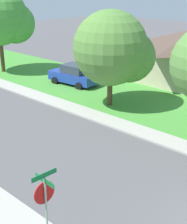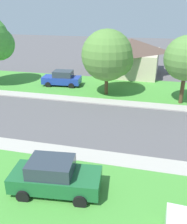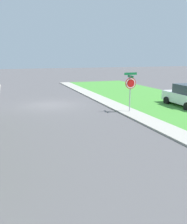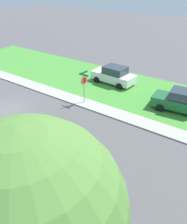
% 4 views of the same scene
% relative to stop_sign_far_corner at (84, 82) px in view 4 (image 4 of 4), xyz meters
% --- Properties ---
extents(ground_plane, '(120.00, 120.00, 0.00)m').
position_rel_stop_sign_far_corner_xyz_m(ground_plane, '(4.74, -4.57, -1.89)').
color(ground_plane, '#565456').
extents(sidewalk_west, '(1.40, 56.00, 0.10)m').
position_rel_stop_sign_far_corner_xyz_m(sidewalk_west, '(0.04, 7.43, -1.84)').
color(sidewalk_west, '#ADA89E').
rests_on(sidewalk_west, ground).
extents(stop_sign_far_corner, '(0.92, 0.92, 2.77)m').
position_rel_stop_sign_far_corner_xyz_m(stop_sign_far_corner, '(0.00, 0.00, 0.00)').
color(stop_sign_far_corner, '#9E9EA3').
rests_on(stop_sign_far_corner, ground).
extents(car_white_driveway_right, '(2.19, 4.38, 1.76)m').
position_rel_stop_sign_far_corner_xyz_m(car_white_driveway_right, '(-5.04, -0.28, -1.01)').
color(car_white_driveway_right, white).
rests_on(car_white_driveway_right, ground).
extents(car_green_across_road, '(2.40, 4.47, 1.76)m').
position_rel_stop_sign_far_corner_xyz_m(car_green_across_road, '(-3.32, 6.93, -1.01)').
color(car_green_across_road, '#1E6033').
rests_on(car_green_across_road, ground).
extents(tree_corner_large, '(5.36, 4.98, 6.52)m').
position_rel_stop_sign_far_corner_xyz_m(tree_corner_large, '(11.91, 7.18, 1.98)').
color(tree_corner_large, '#4C3823').
rests_on(tree_corner_large, ground).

